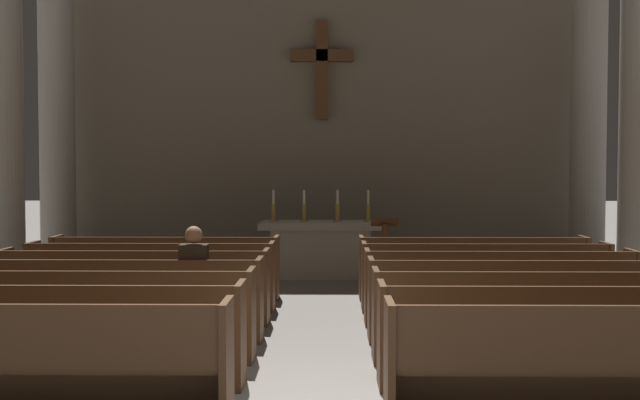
% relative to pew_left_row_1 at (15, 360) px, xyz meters
% --- Properties ---
extents(pew_left_row_1, '(3.40, 0.50, 0.95)m').
position_rel_pew_left_row_1_xyz_m(pew_left_row_1, '(0.00, 0.00, 0.00)').
color(pew_left_row_1, brown).
rests_on(pew_left_row_1, ground).
extents(pew_left_row_2, '(3.40, 0.50, 0.95)m').
position_rel_pew_left_row_1_xyz_m(pew_left_row_2, '(0.00, 0.95, 0.00)').
color(pew_left_row_2, brown).
rests_on(pew_left_row_2, ground).
extents(pew_left_row_3, '(3.40, 0.50, 0.95)m').
position_rel_pew_left_row_1_xyz_m(pew_left_row_3, '(0.00, 1.90, 0.00)').
color(pew_left_row_3, brown).
rests_on(pew_left_row_3, ground).
extents(pew_left_row_4, '(3.40, 0.50, 0.95)m').
position_rel_pew_left_row_1_xyz_m(pew_left_row_4, '(0.00, 2.86, 0.00)').
color(pew_left_row_4, brown).
rests_on(pew_left_row_4, ground).
extents(pew_left_row_5, '(3.40, 0.50, 0.95)m').
position_rel_pew_left_row_1_xyz_m(pew_left_row_5, '(0.00, 3.81, 0.00)').
color(pew_left_row_5, brown).
rests_on(pew_left_row_5, ground).
extents(pew_left_row_6, '(3.40, 0.50, 0.95)m').
position_rel_pew_left_row_1_xyz_m(pew_left_row_6, '(0.00, 4.76, 0.00)').
color(pew_left_row_6, brown).
rests_on(pew_left_row_6, ground).
extents(pew_left_row_7, '(3.40, 0.50, 0.95)m').
position_rel_pew_left_row_1_xyz_m(pew_left_row_7, '(0.00, 5.71, 0.00)').
color(pew_left_row_7, brown).
rests_on(pew_left_row_7, ground).
extents(pew_right_row_1, '(3.40, 0.50, 0.95)m').
position_rel_pew_left_row_1_xyz_m(pew_right_row_1, '(4.62, 0.00, 0.00)').
color(pew_right_row_1, brown).
rests_on(pew_right_row_1, ground).
extents(pew_right_row_2, '(3.40, 0.50, 0.95)m').
position_rel_pew_left_row_1_xyz_m(pew_right_row_2, '(4.62, 0.95, 0.00)').
color(pew_right_row_2, brown).
rests_on(pew_right_row_2, ground).
extents(pew_right_row_3, '(3.40, 0.50, 0.95)m').
position_rel_pew_left_row_1_xyz_m(pew_right_row_3, '(4.62, 1.90, 0.00)').
color(pew_right_row_3, brown).
rests_on(pew_right_row_3, ground).
extents(pew_right_row_4, '(3.40, 0.50, 0.95)m').
position_rel_pew_left_row_1_xyz_m(pew_right_row_4, '(4.62, 2.86, 0.00)').
color(pew_right_row_4, brown).
rests_on(pew_right_row_4, ground).
extents(pew_right_row_5, '(3.40, 0.50, 0.95)m').
position_rel_pew_left_row_1_xyz_m(pew_right_row_5, '(4.62, 3.81, 0.00)').
color(pew_right_row_5, brown).
rests_on(pew_right_row_5, ground).
extents(pew_right_row_6, '(3.40, 0.50, 0.95)m').
position_rel_pew_left_row_1_xyz_m(pew_right_row_6, '(4.62, 4.76, 0.00)').
color(pew_right_row_6, brown).
rests_on(pew_right_row_6, ground).
extents(pew_right_row_7, '(3.40, 0.50, 0.95)m').
position_rel_pew_left_row_1_xyz_m(pew_right_row_7, '(4.62, 5.71, 0.00)').
color(pew_right_row_7, brown).
rests_on(pew_right_row_7, ground).
extents(column_left_third, '(1.00, 1.00, 6.59)m').
position_rel_pew_left_row_1_xyz_m(column_left_third, '(-2.77, 6.44, 2.73)').
color(column_left_third, '#ADA89E').
rests_on(column_left_third, ground).
extents(column_left_fourth, '(1.00, 1.00, 6.59)m').
position_rel_pew_left_row_1_xyz_m(column_left_fourth, '(-2.77, 9.00, 2.73)').
color(column_left_fourth, '#ADA89E').
rests_on(column_left_fourth, ground).
extents(column_right_fourth, '(1.00, 1.00, 6.59)m').
position_rel_pew_left_row_1_xyz_m(column_right_fourth, '(7.38, 9.00, 2.73)').
color(column_right_fourth, '#ADA89E').
rests_on(column_right_fourth, ground).
extents(altar, '(2.20, 0.90, 1.01)m').
position_rel_pew_left_row_1_xyz_m(altar, '(2.31, 8.04, 0.06)').
color(altar, '#A8A399').
rests_on(altar, ground).
extents(candlestick_outer_left, '(0.16, 0.16, 0.57)m').
position_rel_pew_left_row_1_xyz_m(candlestick_outer_left, '(1.46, 8.04, 0.71)').
color(candlestick_outer_left, '#B79338').
rests_on(candlestick_outer_left, altar).
extents(candlestick_inner_left, '(0.16, 0.16, 0.57)m').
position_rel_pew_left_row_1_xyz_m(candlestick_inner_left, '(2.01, 8.04, 0.71)').
color(candlestick_inner_left, '#B79338').
rests_on(candlestick_inner_left, altar).
extents(candlestick_inner_right, '(0.16, 0.16, 0.57)m').
position_rel_pew_left_row_1_xyz_m(candlestick_inner_right, '(2.61, 8.04, 0.71)').
color(candlestick_inner_right, '#B79338').
rests_on(candlestick_inner_right, altar).
extents(candlestick_outer_right, '(0.16, 0.16, 0.57)m').
position_rel_pew_left_row_1_xyz_m(candlestick_outer_right, '(3.16, 8.04, 0.71)').
color(candlestick_outer_right, '#B79338').
rests_on(candlestick_outer_right, altar).
extents(apse_with_cross, '(11.22, 0.49, 7.18)m').
position_rel_pew_left_row_1_xyz_m(apse_with_cross, '(2.31, 10.28, 3.12)').
color(apse_with_cross, gray).
rests_on(apse_with_cross, ground).
extents(lectern, '(0.44, 0.36, 1.15)m').
position_rel_pew_left_row_1_xyz_m(lectern, '(3.38, 6.84, 0.07)').
color(lectern, brown).
rests_on(lectern, ground).
extents(lone_worshipper, '(0.32, 0.43, 1.32)m').
position_rel_pew_left_row_1_xyz_m(lone_worshipper, '(0.93, 2.89, 0.22)').
color(lone_worshipper, '#26262B').
rests_on(lone_worshipper, ground).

